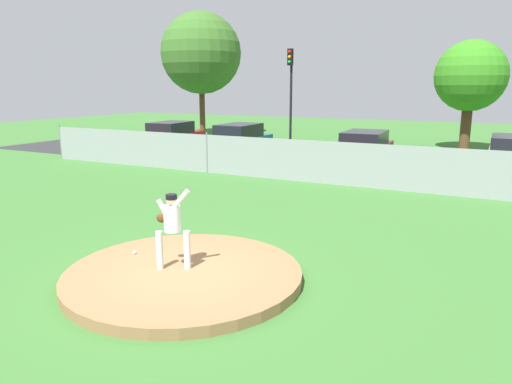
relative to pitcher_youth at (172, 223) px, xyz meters
name	(u,v)px	position (x,y,z in m)	size (l,w,h in m)	color
ground_plane	(300,209)	(0.22, 6.01, -1.11)	(80.00, 80.00, 0.00)	#386B2D
asphalt_strip	(369,167)	(0.22, 14.51, -1.10)	(44.00, 7.00, 0.01)	#2B2B2D
pitchers_mound	(184,275)	(0.22, 0.01, -1.01)	(4.52, 4.52, 0.20)	olive
pitcher_youth	(172,223)	(0.00, 0.00, 0.00)	(0.78, 0.38, 1.58)	silver
baseball	(134,252)	(-1.21, 0.27, -0.87)	(0.07, 0.07, 0.07)	white
chainlink_fence	(341,164)	(0.22, 10.01, -0.30)	(29.48, 0.07, 1.72)	gray
parked_car_burgundy	(364,151)	(0.03, 14.12, -0.30)	(2.02, 4.72, 1.67)	maroon
parked_car_red	(171,138)	(-11.04, 14.66, -0.30)	(2.13, 4.64, 1.68)	#A81919
parked_car_teal	(239,141)	(-6.68, 14.64, -0.29)	(1.90, 4.79, 1.71)	#146066
traffic_cone_orange	(323,154)	(-2.51, 15.86, -0.85)	(0.40, 0.40, 0.55)	orange
traffic_light_near	(291,83)	(-5.40, 18.40, 2.70)	(0.28, 0.46, 5.66)	black
tree_slender_far	(201,53)	(-14.74, 23.50, 4.87)	(5.91, 5.91, 8.95)	#4C331E
tree_broad_right	(470,77)	(3.63, 22.76, 3.04)	(3.93, 3.93, 6.15)	#4C331E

